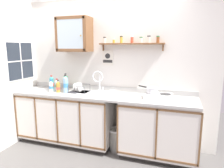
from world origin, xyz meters
The scene contains 22 objects.
floor centered at (0.00, 0.00, 0.00)m, with size 5.99×5.99×0.00m, color #565451.
back_wall centered at (0.00, 0.70, 1.29)m, with size 3.59×0.07×2.55m.
lower_cabinet_run centered at (-0.65, 0.37, 0.45)m, with size 1.67×0.63×0.88m.
lower_cabinet_run_right centered at (0.92, 0.37, 0.45)m, with size 1.14×0.63×0.88m.
countertop centered at (0.00, 0.37, 0.90)m, with size 2.95×0.65×0.03m, color #B2B2AD.
backsplash centered at (0.00, 0.67, 0.95)m, with size 2.95×0.02×0.08m, color #B2B2AD.
sink centered at (-0.12, 0.41, 0.90)m, with size 0.56×0.42×0.49m.
hot_plate_stove centered at (0.90, 0.38, 0.95)m, with size 0.41×0.31×0.07m.
saucepan centered at (0.80, 0.41, 1.03)m, with size 0.32×0.26×0.08m.
bottle_water_clear_0 centered at (-0.84, 0.38, 1.01)m, with size 0.07×0.07×0.21m.
bottle_water_blue_1 centered at (-0.61, 0.30, 1.05)m, with size 0.08×0.08×0.30m.
bottle_opaque_white_2 centered at (-0.87, 0.25, 1.01)m, with size 0.07×0.07×0.21m.
bottle_soda_green_3 centered at (-0.67, 0.40, 1.06)m, with size 0.07×0.07×0.31m.
bottle_detergent_teal_4 centered at (-0.94, 0.37, 1.04)m, with size 0.08×0.08×0.27m.
bottle_juice_amber_5 centered at (-0.75, 0.28, 1.01)m, with size 0.07×0.07×0.21m.
dish_rack centered at (-0.42, 0.39, 0.95)m, with size 0.32×0.24×0.17m.
mug centered at (0.18, 0.37, 0.96)m, with size 0.11×0.08×0.09m.
wall_cabinet centered at (-0.54, 0.52, 1.88)m, with size 0.57×0.33×0.57m.
spice_shelf centered at (0.43, 0.61, 1.74)m, with size 1.05×0.14×0.23m.
warning_sign centered at (0.00, 0.67, 1.48)m, with size 0.20×0.01×0.26m.
window centered at (-1.49, 0.28, 1.43)m, with size 0.03×0.63×0.68m.
trash_bin centered at (0.27, 0.33, 0.19)m, with size 0.27×0.27×0.37m.
Camera 1 is at (1.15, -2.58, 1.67)m, focal length 32.14 mm.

